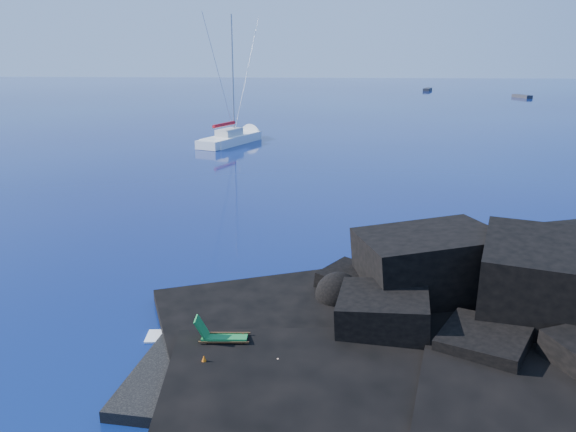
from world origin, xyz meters
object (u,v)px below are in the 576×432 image
sunbather (264,364)px  distant_boat_a (427,91)px  marker_cone (204,362)px  deck_chair (225,331)px  sailboat (232,144)px  distant_boat_b (522,98)px

sunbather → distant_boat_a: 133.84m
sunbather → marker_cone: size_ratio=3.70×
deck_chair → distant_boat_a: size_ratio=0.34×
sailboat → marker_cone: 45.56m
sailboat → distant_boat_a: (35.45, 86.08, 0.00)m
sunbather → distant_boat_a: bearing=54.9°
sunbather → distant_boat_b: sunbather is taller
marker_cone → distant_boat_b: marker_cone is taller
deck_chair → sunbather: bearing=-44.9°
sunbather → distant_boat_a: (27.11, 131.06, -0.53)m
sailboat → deck_chair: bearing=-57.9°
deck_chair → distant_boat_a: 132.92m
deck_chair → marker_cone: bearing=-109.7°
deck_chair → distant_boat_a: bearing=74.2°
sailboat → distant_boat_a: size_ratio=2.69×
distant_boat_a → sailboat: bearing=-93.8°
sailboat → marker_cone: size_ratio=27.29×
sunbather → distant_boat_b: bearing=45.1°
sailboat → sunbather: (8.34, -44.98, 0.53)m
sailboat → deck_chair: sailboat is taller
sailboat → marker_cone: bearing=-58.6°
distant_boat_a → sunbather: bearing=-83.1°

